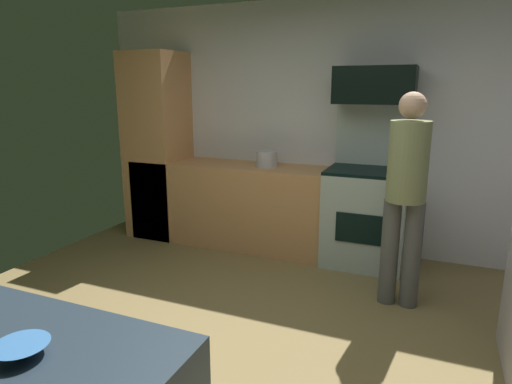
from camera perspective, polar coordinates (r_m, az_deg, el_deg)
name	(u,v)px	position (r m, az deg, el deg)	size (l,w,h in m)	color
ground_plane	(233,360)	(3.04, -3.06, -21.04)	(5.20, 4.80, 0.02)	olive
wall_back	(327,127)	(4.74, 9.20, 8.32)	(5.20, 0.12, 2.60)	silver
lower_cabinet_run	(236,204)	(4.85, -2.60, -1.63)	(2.40, 0.60, 0.90)	tan
cabinet_column	(158,146)	(5.23, -12.69, 5.88)	(0.60, 0.60, 2.10)	tan
oven_range	(366,212)	(4.43, 14.15, -2.56)	(0.76, 0.65, 1.56)	#AFBEB6
microwave	(375,85)	(4.35, 15.26, 13.31)	(0.74, 0.38, 0.34)	black
person_cook	(406,190)	(3.53, 18.97, 0.21)	(0.31, 0.30, 1.68)	#555555
mixing_bowl_large	(21,350)	(1.61, -28.30, -17.71)	(0.17, 0.17, 0.04)	#376AA8
stock_pot	(267,159)	(4.60, 1.40, 4.35)	(0.22, 0.22, 0.17)	#BCB9C3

